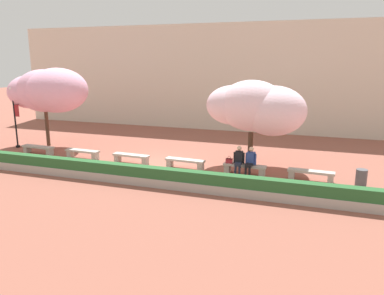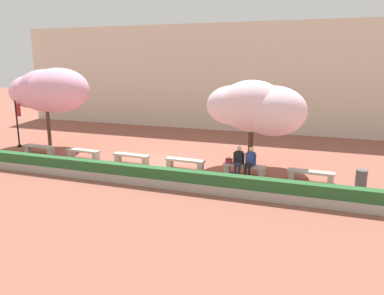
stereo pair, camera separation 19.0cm
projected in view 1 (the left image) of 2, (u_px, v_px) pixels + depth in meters
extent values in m
plane|color=#8E5142|center=(158.00, 166.00, 18.37)|extent=(100.00, 100.00, 0.00)
cube|color=beige|center=(222.00, 77.00, 28.74)|extent=(32.66, 4.00, 7.61)
cube|color=#ADA89E|center=(38.00, 147.00, 20.58)|extent=(1.96, 0.52, 0.10)
cube|color=#ADA89E|center=(27.00, 150.00, 20.92)|extent=(0.26, 0.35, 0.35)
cube|color=#ADA89E|center=(50.00, 152.00, 20.33)|extent=(0.26, 0.35, 0.35)
cube|color=#ADA89E|center=(82.00, 151.00, 19.66)|extent=(1.96, 0.52, 0.10)
cube|color=#ADA89E|center=(70.00, 154.00, 20.00)|extent=(0.26, 0.35, 0.35)
cube|color=#ADA89E|center=(95.00, 156.00, 19.42)|extent=(0.26, 0.35, 0.35)
cube|color=#ADA89E|center=(131.00, 155.00, 18.74)|extent=(1.96, 0.52, 0.10)
cube|color=#ADA89E|center=(118.00, 158.00, 19.09)|extent=(0.26, 0.35, 0.35)
cube|color=#ADA89E|center=(145.00, 161.00, 18.50)|extent=(0.26, 0.35, 0.35)
cube|color=#ADA89E|center=(185.00, 160.00, 17.82)|extent=(1.96, 0.52, 0.10)
cube|color=#ADA89E|center=(170.00, 163.00, 18.17)|extent=(0.26, 0.35, 0.35)
cube|color=#ADA89E|center=(201.00, 166.00, 17.58)|extent=(0.26, 0.35, 0.35)
cube|color=#ADA89E|center=(245.00, 166.00, 16.90)|extent=(1.96, 0.52, 0.10)
cube|color=#ADA89E|center=(227.00, 169.00, 17.25)|extent=(0.26, 0.35, 0.35)
cube|color=#ADA89E|center=(262.00, 172.00, 16.66)|extent=(0.26, 0.35, 0.35)
cube|color=#ADA89E|center=(311.00, 172.00, 15.99)|extent=(1.96, 0.52, 0.10)
cube|color=#ADA89E|center=(292.00, 175.00, 16.33)|extent=(0.26, 0.35, 0.35)
cube|color=#ADA89E|center=(331.00, 179.00, 15.74)|extent=(0.26, 0.35, 0.35)
cube|color=black|center=(235.00, 175.00, 16.71)|extent=(0.11, 0.23, 0.06)
cylinder|color=#23283D|center=(235.00, 170.00, 16.71)|extent=(0.10, 0.10, 0.42)
cube|color=black|center=(239.00, 176.00, 16.66)|extent=(0.11, 0.23, 0.06)
cylinder|color=#23283D|center=(239.00, 171.00, 16.67)|extent=(0.10, 0.10, 0.42)
cube|color=#23283D|center=(238.00, 164.00, 16.80)|extent=(0.30, 0.42, 0.12)
cube|color=black|center=(239.00, 157.00, 16.94)|extent=(0.35, 0.24, 0.54)
sphere|color=beige|center=(239.00, 148.00, 16.85)|extent=(0.21, 0.21, 0.21)
cylinder|color=black|center=(234.00, 157.00, 16.99)|extent=(0.09, 0.09, 0.50)
cylinder|color=black|center=(244.00, 158.00, 16.88)|extent=(0.09, 0.09, 0.50)
cube|color=black|center=(245.00, 176.00, 16.59)|extent=(0.14, 0.23, 0.06)
cylinder|color=black|center=(246.00, 171.00, 16.59)|extent=(0.10, 0.10, 0.42)
cube|color=black|center=(249.00, 177.00, 16.50)|extent=(0.14, 0.23, 0.06)
cylinder|color=black|center=(249.00, 172.00, 16.51)|extent=(0.10, 0.10, 0.42)
cube|color=black|center=(249.00, 165.00, 16.64)|extent=(0.34, 0.44, 0.12)
cube|color=#2D4289|center=(251.00, 158.00, 16.77)|extent=(0.37, 0.27, 0.54)
sphere|color=beige|center=(251.00, 149.00, 16.68)|extent=(0.21, 0.21, 0.21)
cylinder|color=#2D4289|center=(246.00, 158.00, 16.86)|extent=(0.09, 0.09, 0.50)
cylinder|color=#2D4289|center=(255.00, 159.00, 16.66)|extent=(0.09, 0.09, 0.50)
cube|color=#A3232D|center=(229.00, 161.00, 17.10)|extent=(0.30, 0.14, 0.22)
cube|color=maroon|center=(229.00, 159.00, 17.07)|extent=(0.30, 0.15, 0.04)
torus|color=maroon|center=(229.00, 157.00, 17.06)|extent=(0.14, 0.02, 0.14)
cylinder|color=#473323|center=(250.00, 149.00, 18.13)|extent=(0.24, 0.24, 1.67)
ellipsoid|color=#F4CCDB|center=(252.00, 106.00, 17.65)|extent=(3.20, 2.75, 2.40)
ellipsoid|color=#F4CCDB|center=(232.00, 105.00, 18.13)|extent=(2.52, 2.43, 1.89)
ellipsoid|color=#F4CCDB|center=(273.00, 111.00, 17.50)|extent=(3.11, 3.08, 2.33)
cylinder|color=#513828|center=(47.00, 128.00, 22.48)|extent=(0.21, 0.21, 2.14)
ellipsoid|color=#EAA8C6|center=(44.00, 91.00, 21.97)|extent=(3.29, 2.86, 2.47)
ellipsoid|color=#EAA8C6|center=(31.00, 92.00, 22.41)|extent=(2.65, 2.67, 1.98)
ellipsoid|color=#EAA8C6|center=(58.00, 90.00, 21.57)|extent=(3.41, 3.53, 2.56)
cylinder|color=black|center=(18.00, 146.00, 22.21)|extent=(0.24, 0.24, 0.12)
cylinder|color=black|center=(15.00, 120.00, 21.85)|extent=(0.09, 0.09, 3.30)
sphere|color=white|center=(12.00, 89.00, 21.44)|extent=(0.28, 0.28, 0.28)
cylinder|color=black|center=(16.00, 104.00, 21.58)|extent=(0.40, 0.02, 0.02)
cube|color=maroon|center=(17.00, 111.00, 21.66)|extent=(0.30, 0.02, 0.70)
cube|color=#ADA89E|center=(130.00, 179.00, 15.72)|extent=(19.79, 0.50, 0.36)
cube|color=#285B2D|center=(129.00, 170.00, 15.63)|extent=(19.69, 0.44, 0.44)
cylinder|color=#4C4C51|center=(361.00, 179.00, 15.06)|extent=(0.44, 0.44, 0.78)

